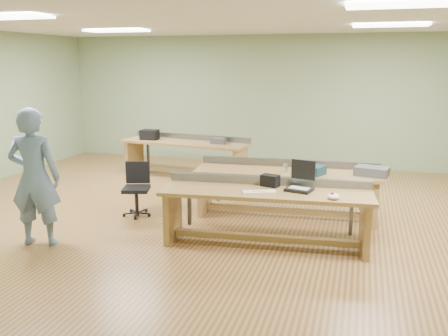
% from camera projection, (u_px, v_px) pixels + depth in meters
% --- Properties ---
extents(floor, '(10.00, 10.00, 0.00)m').
position_uv_depth(floor, '(218.00, 212.00, 7.68)').
color(floor, olive).
rests_on(floor, ground).
extents(ceiling, '(10.00, 10.00, 0.00)m').
position_uv_depth(ceiling, '(218.00, 19.00, 7.02)').
color(ceiling, silver).
rests_on(ceiling, wall_back).
extents(wall_back, '(10.00, 0.04, 3.00)m').
position_uv_depth(wall_back, '(268.00, 100.00, 11.09)').
color(wall_back, gray).
rests_on(wall_back, floor).
extents(wall_front, '(10.00, 0.04, 3.00)m').
position_uv_depth(wall_front, '(65.00, 181.00, 3.60)').
color(wall_front, gray).
rests_on(wall_front, floor).
extents(fluor_panels, '(6.20, 3.50, 0.03)m').
position_uv_depth(fluor_panels, '(218.00, 22.00, 7.03)').
color(fluor_panels, white).
rests_on(fluor_panels, ceiling).
extents(workbench_front, '(2.80, 0.99, 0.86)m').
position_uv_depth(workbench_front, '(266.00, 204.00, 6.24)').
color(workbench_front, '#A37544').
rests_on(workbench_front, floor).
extents(workbench_mid, '(2.86, 0.96, 0.86)m').
position_uv_depth(workbench_mid, '(287.00, 182.00, 7.36)').
color(workbench_mid, '#A37544').
rests_on(workbench_mid, floor).
extents(workbench_back, '(2.79, 1.07, 0.86)m').
position_uv_depth(workbench_back, '(185.00, 151.00, 10.00)').
color(workbench_back, '#A37544').
rests_on(workbench_back, floor).
extents(person, '(0.75, 0.58, 1.83)m').
position_uv_depth(person, '(34.00, 177.00, 6.17)').
color(person, '#6B87AE').
rests_on(person, floor).
extents(laptop_base, '(0.38, 0.34, 0.04)m').
position_uv_depth(laptop_base, '(299.00, 190.00, 6.14)').
color(laptop_base, black).
rests_on(laptop_base, workbench_front).
extents(laptop_screen, '(0.32, 0.09, 0.26)m').
position_uv_depth(laptop_screen, '(303.00, 170.00, 6.19)').
color(laptop_screen, black).
rests_on(laptop_screen, laptop_base).
extents(keyboard, '(0.45, 0.28, 0.02)m').
position_uv_depth(keyboard, '(259.00, 192.00, 6.04)').
color(keyboard, silver).
rests_on(keyboard, workbench_front).
extents(trackball_mouse, '(0.18, 0.20, 0.07)m').
position_uv_depth(trackball_mouse, '(334.00, 196.00, 5.77)').
color(trackball_mouse, white).
rests_on(trackball_mouse, workbench_front).
extents(camera_bag, '(0.27, 0.21, 0.16)m').
position_uv_depth(camera_bag, '(270.00, 181.00, 6.36)').
color(camera_bag, black).
rests_on(camera_bag, workbench_front).
extents(task_chair, '(0.56, 0.56, 0.84)m').
position_uv_depth(task_chair, '(137.00, 196.00, 7.51)').
color(task_chair, black).
rests_on(task_chair, floor).
extents(parts_bin_teal, '(0.46, 0.41, 0.13)m').
position_uv_depth(parts_bin_teal, '(311.00, 170.00, 7.06)').
color(parts_bin_teal, '#153544').
rests_on(parts_bin_teal, workbench_mid).
extents(parts_bin_grey, '(0.53, 0.39, 0.13)m').
position_uv_depth(parts_bin_grey, '(372.00, 171.00, 6.97)').
color(parts_bin_grey, '#3E3E41').
rests_on(parts_bin_grey, workbench_mid).
extents(mug, '(0.16, 0.16, 0.11)m').
position_uv_depth(mug, '(298.00, 166.00, 7.34)').
color(mug, '#3E3E41').
rests_on(mug, workbench_mid).
extents(drinks_can, '(0.09, 0.09, 0.13)m').
position_uv_depth(drinks_can, '(285.00, 168.00, 7.17)').
color(drinks_can, silver).
rests_on(drinks_can, workbench_mid).
extents(storage_box_back, '(0.37, 0.27, 0.21)m').
position_uv_depth(storage_box_back, '(150.00, 135.00, 10.18)').
color(storage_box_back, black).
rests_on(storage_box_back, workbench_back).
extents(tray_back, '(0.29, 0.22, 0.11)m').
position_uv_depth(tray_back, '(218.00, 141.00, 9.69)').
color(tray_back, '#3E3E41').
rests_on(tray_back, workbench_back).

